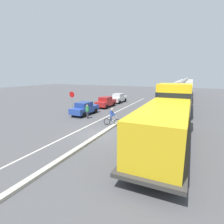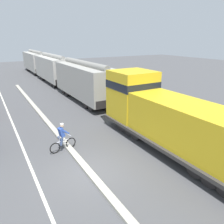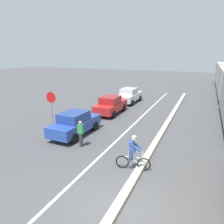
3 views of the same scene
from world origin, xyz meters
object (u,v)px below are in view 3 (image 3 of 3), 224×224
Objects in this scene: parked_car_white at (129,95)px; stop_sign at (51,104)px; parked_car_red at (111,105)px; cyclist at (133,154)px; pedestrian_by_cars at (81,133)px; parked_car_blue at (75,123)px.

stop_sign is (-1.90, -10.99, 1.21)m from parked_car_white.
parked_car_red is 2.45× the size of cyclist.
parked_car_white is 2.48× the size of cyclist.
cyclist is 1.06× the size of pedestrian_by_cars.
cyclist is (5.07, -2.83, 0.00)m from parked_car_blue.
cyclist is 0.60× the size of stop_sign.
pedestrian_by_cars is at bearing -79.96° from parked_car_red.
parked_car_blue is 1.48× the size of stop_sign.
cyclist is at bearing -19.30° from pedestrian_by_cars.
stop_sign is (-1.73, -0.18, 1.21)m from parked_car_blue.
cyclist reaches higher than parked_car_red.
parked_car_blue is 2.09m from pedestrian_by_cars.
parked_car_blue is 2.12m from stop_sign.
cyclist is at bearing -60.16° from parked_car_red.
parked_car_blue is at bearing 132.23° from pedestrian_by_cars.
cyclist reaches higher than pedestrian_by_cars.
parked_car_red is at bearing 119.84° from cyclist.
pedestrian_by_cars is at bearing -84.33° from parked_car_white.
parked_car_white is at bearing 109.73° from cyclist.
parked_car_white is at bearing 89.08° from parked_car_blue.
parked_car_blue is 2.63× the size of pedestrian_by_cars.
parked_car_red is 1.46× the size of stop_sign.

